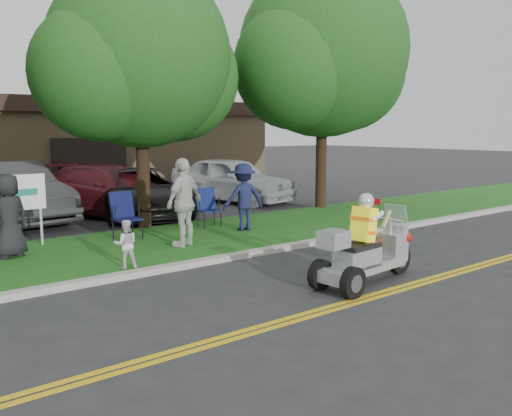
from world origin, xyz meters
TOP-DOWN VIEW (x-y plane):
  - ground at (0.00, 0.00)m, footprint 120.00×120.00m
  - centerline_near at (0.00, -0.58)m, footprint 60.00×0.10m
  - centerline_far at (0.00, -0.42)m, footprint 60.00×0.10m
  - curb at (0.00, 3.05)m, footprint 60.00×0.25m
  - grass_verge at (0.00, 5.20)m, footprint 60.00×4.00m
  - commercial_building at (2.00, 18.98)m, footprint 18.00×8.20m
  - tree_mid at (0.55, 7.23)m, footprint 5.88×4.80m
  - tree_right at (7.06, 7.03)m, footprint 6.86×5.60m
  - business_sign at (-2.90, 6.60)m, footprint 1.25×0.06m
  - trike_scooter at (1.26, 0.05)m, footprint 2.54×0.88m
  - lawn_chair_a at (1.91, 6.23)m, footprint 0.64×0.66m
  - lawn_chair_b at (-0.59, 6.06)m, footprint 0.65×0.67m
  - spectator_adult_right at (0.14, 4.44)m, footprint 1.28×0.93m
  - spectator_chair_a at (2.36, 5.17)m, footprint 1.24×0.85m
  - spectator_chair_b at (-3.30, 5.71)m, footprint 1.00×0.82m
  - child_right at (-1.77, 3.40)m, footprint 0.55×0.49m
  - parked_car_left at (-2.00, 10.84)m, footprint 2.47×5.56m
  - parked_car_mid at (1.50, 9.55)m, footprint 3.71×5.92m
  - parked_car_right at (0.80, 10.25)m, footprint 4.25×6.06m
  - parked_car_far_right at (5.77, 10.52)m, footprint 3.35×5.42m

SIDE VIEW (x-z plane):
  - ground at x=0.00m, z-range 0.00..0.00m
  - centerline_near at x=0.00m, z-range 0.00..0.01m
  - centerline_far at x=0.00m, z-range 0.00..0.01m
  - grass_verge at x=0.00m, z-range 0.01..0.11m
  - curb at x=0.00m, z-range 0.00..0.12m
  - child_right at x=-1.77m, z-range 0.10..1.04m
  - trike_scooter at x=1.26m, z-range -0.25..1.41m
  - lawn_chair_a at x=1.91m, z-range 0.17..1.22m
  - lawn_chair_b at x=-0.59m, z-range 0.18..1.32m
  - parked_car_mid at x=1.50m, z-range 0.00..1.53m
  - parked_car_right at x=0.80m, z-range 0.00..1.63m
  - parked_car_far_right at x=5.77m, z-range 0.00..1.72m
  - parked_car_left at x=-2.00m, z-range 0.00..1.77m
  - spectator_chair_b at x=-3.30m, z-range 0.10..1.86m
  - spectator_chair_a at x=2.36m, z-range 0.10..1.87m
  - spectator_adult_right at x=0.14m, z-range 0.10..2.12m
  - business_sign at x=-2.90m, z-range 0.38..2.13m
  - commercial_building at x=2.00m, z-range 0.01..4.01m
  - tree_mid at x=0.55m, z-range 0.91..7.96m
  - tree_right at x=7.06m, z-range 0.99..9.06m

